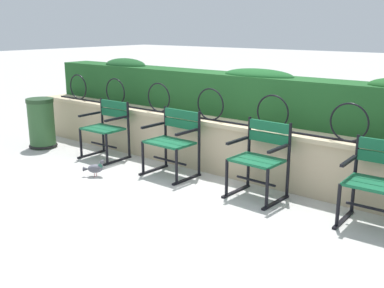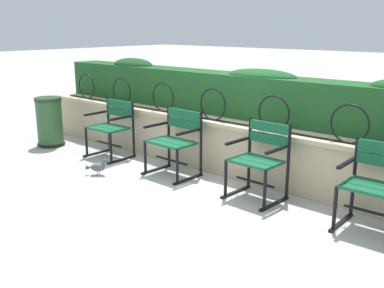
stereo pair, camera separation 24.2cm
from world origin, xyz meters
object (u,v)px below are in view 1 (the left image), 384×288
at_px(park_chair_leftmost, 107,127).
at_px(trash_bin, 42,124).
at_px(park_chair_rightmost, 378,181).
at_px(pigeon_near_chairs, 95,168).
at_px(park_chair_centre_right, 260,157).
at_px(park_chair_centre_left, 173,140).

xyz_separation_m(park_chair_leftmost, trash_bin, (-1.23, -0.27, -0.08)).
bearing_deg(park_chair_rightmost, pigeon_near_chairs, -167.33).
relative_size(park_chair_centre_right, park_chair_rightmost, 1.03).
bearing_deg(park_chair_centre_left, trash_bin, -173.71).
bearing_deg(park_chair_centre_left, pigeon_near_chairs, -135.65).
height_order(pigeon_near_chairs, trash_bin, trash_bin).
bearing_deg(trash_bin, park_chair_centre_left, 6.29).
bearing_deg(park_chair_rightmost, park_chair_centre_left, -179.40).
relative_size(park_chair_centre_left, park_chair_centre_right, 0.98).
relative_size(park_chair_leftmost, pigeon_near_chairs, 3.36).
height_order(park_chair_rightmost, trash_bin, park_chair_rightmost).
height_order(park_chair_leftmost, trash_bin, park_chair_leftmost).
relative_size(park_chair_leftmost, trash_bin, 1.06).
xyz_separation_m(park_chair_centre_left, pigeon_near_chairs, (-0.72, -0.71, -0.35)).
bearing_deg(trash_bin, park_chair_leftmost, 12.37).
distance_m(park_chair_rightmost, pigeon_near_chairs, 3.35).
height_order(park_chair_leftmost, park_chair_centre_right, park_chair_centre_right).
height_order(park_chair_leftmost, park_chair_centre_left, park_chair_centre_left).
height_order(park_chair_leftmost, pigeon_near_chairs, park_chair_leftmost).
height_order(park_chair_rightmost, pigeon_near_chairs, park_chair_rightmost).
height_order(park_chair_centre_left, pigeon_near_chairs, park_chair_centre_left).
xyz_separation_m(park_chair_centre_right, pigeon_near_chairs, (-1.99, -0.72, -0.35)).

